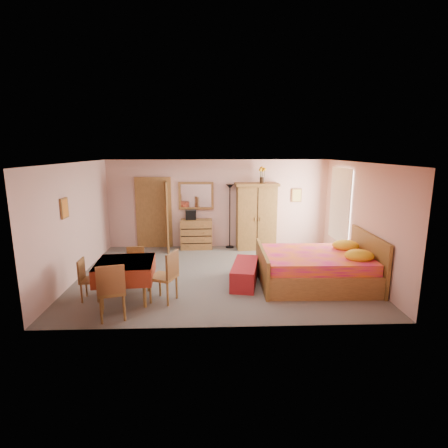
{
  "coord_description": "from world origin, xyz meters",
  "views": [
    {
      "loc": [
        -0.2,
        -7.8,
        2.87
      ],
      "look_at": [
        0.1,
        0.3,
        1.15
      ],
      "focal_mm": 28.0,
      "sensor_mm": 36.0,
      "label": 1
    }
  ],
  "objects_px": {
    "bench": "(245,273)",
    "sunflower_vase": "(262,175)",
    "chair_north": "(136,267)",
    "stereo": "(191,215)",
    "bed": "(315,259)",
    "floor_lamp": "(230,216)",
    "chair_south": "(112,290)",
    "wardrobe": "(256,216)",
    "dining_table": "(126,281)",
    "chair_west": "(91,279)",
    "chest_of_drawers": "(196,234)",
    "chair_east": "(163,276)",
    "wall_mirror": "(196,196)"
  },
  "relations": [
    {
      "from": "chair_north",
      "to": "stereo",
      "type": "bearing_deg",
      "value": -117.34
    },
    {
      "from": "bench",
      "to": "sunflower_vase",
      "type": "bearing_deg",
      "value": 75.17
    },
    {
      "from": "wall_mirror",
      "to": "dining_table",
      "type": "relative_size",
      "value": 0.97
    },
    {
      "from": "bench",
      "to": "chest_of_drawers",
      "type": "bearing_deg",
      "value": 112.62
    },
    {
      "from": "bench",
      "to": "chair_west",
      "type": "xyz_separation_m",
      "value": [
        -3.07,
        -0.75,
        0.19
      ]
    },
    {
      "from": "dining_table",
      "to": "chair_south",
      "type": "bearing_deg",
      "value": -94.98
    },
    {
      "from": "stereo",
      "to": "bed",
      "type": "xyz_separation_m",
      "value": [
        2.85,
        -2.95,
        -0.45
      ]
    },
    {
      "from": "chest_of_drawers",
      "to": "sunflower_vase",
      "type": "distance_m",
      "value": 2.59
    },
    {
      "from": "bench",
      "to": "chair_east",
      "type": "xyz_separation_m",
      "value": [
        -1.66,
        -0.87,
        0.28
      ]
    },
    {
      "from": "wardrobe",
      "to": "sunflower_vase",
      "type": "height_order",
      "value": "sunflower_vase"
    },
    {
      "from": "dining_table",
      "to": "chair_east",
      "type": "height_order",
      "value": "chair_east"
    },
    {
      "from": "stereo",
      "to": "bed",
      "type": "relative_size",
      "value": 0.13
    },
    {
      "from": "bench",
      "to": "chair_south",
      "type": "relative_size",
      "value": 1.32
    },
    {
      "from": "wall_mirror",
      "to": "dining_table",
      "type": "distance_m",
      "value": 4.16
    },
    {
      "from": "dining_table",
      "to": "chest_of_drawers",
      "type": "bearing_deg",
      "value": 71.32
    },
    {
      "from": "wall_mirror",
      "to": "sunflower_vase",
      "type": "bearing_deg",
      "value": -5.66
    },
    {
      "from": "chest_of_drawers",
      "to": "floor_lamp",
      "type": "xyz_separation_m",
      "value": [
        0.99,
        0.07,
        0.51
      ]
    },
    {
      "from": "chair_north",
      "to": "sunflower_vase",
      "type": "bearing_deg",
      "value": -145.41
    },
    {
      "from": "chest_of_drawers",
      "to": "bed",
      "type": "bearing_deg",
      "value": -48.75
    },
    {
      "from": "floor_lamp",
      "to": "chair_south",
      "type": "distance_m",
      "value": 4.98
    },
    {
      "from": "chair_north",
      "to": "chair_south",
      "type": "bearing_deg",
      "value": 78.3
    },
    {
      "from": "chair_south",
      "to": "floor_lamp",
      "type": "bearing_deg",
      "value": 46.96
    },
    {
      "from": "wardrobe",
      "to": "chair_east",
      "type": "bearing_deg",
      "value": -124.08
    },
    {
      "from": "dining_table",
      "to": "stereo",
      "type": "bearing_deg",
      "value": 73.87
    },
    {
      "from": "chest_of_drawers",
      "to": "chair_east",
      "type": "xyz_separation_m",
      "value": [
        -0.49,
        -3.68,
        0.07
      ]
    },
    {
      "from": "stereo",
      "to": "chair_north",
      "type": "relative_size",
      "value": 0.37
    },
    {
      "from": "stereo",
      "to": "wardrobe",
      "type": "relative_size",
      "value": 0.16
    },
    {
      "from": "bed",
      "to": "chair_south",
      "type": "relative_size",
      "value": 2.38
    },
    {
      "from": "chair_west",
      "to": "chair_south",
      "type": "bearing_deg",
      "value": 35.83
    },
    {
      "from": "floor_lamp",
      "to": "chair_north",
      "type": "height_order",
      "value": "floor_lamp"
    },
    {
      "from": "chair_north",
      "to": "chair_east",
      "type": "relative_size",
      "value": 0.82
    },
    {
      "from": "sunflower_vase",
      "to": "chair_west",
      "type": "bearing_deg",
      "value": -137.04
    },
    {
      "from": "dining_table",
      "to": "chair_west",
      "type": "bearing_deg",
      "value": 176.87
    },
    {
      "from": "bench",
      "to": "dining_table",
      "type": "bearing_deg",
      "value": -161.72
    },
    {
      "from": "wall_mirror",
      "to": "chair_east",
      "type": "bearing_deg",
      "value": -96.04
    },
    {
      "from": "wall_mirror",
      "to": "chair_east",
      "type": "distance_m",
      "value": 4.06
    },
    {
      "from": "dining_table",
      "to": "chair_south",
      "type": "relative_size",
      "value": 1.05
    },
    {
      "from": "wardrobe",
      "to": "chair_north",
      "type": "relative_size",
      "value": 2.36
    },
    {
      "from": "chest_of_drawers",
      "to": "floor_lamp",
      "type": "relative_size",
      "value": 0.48
    },
    {
      "from": "bed",
      "to": "bench",
      "type": "height_order",
      "value": "bed"
    },
    {
      "from": "stereo",
      "to": "floor_lamp",
      "type": "height_order",
      "value": "floor_lamp"
    },
    {
      "from": "sunflower_vase",
      "to": "chair_south",
      "type": "bearing_deg",
      "value": -126.43
    },
    {
      "from": "chest_of_drawers",
      "to": "chair_west",
      "type": "distance_m",
      "value": 4.04
    },
    {
      "from": "sunflower_vase",
      "to": "wardrobe",
      "type": "bearing_deg",
      "value": -165.88
    },
    {
      "from": "stereo",
      "to": "chair_west",
      "type": "xyz_separation_m",
      "value": [
        -1.74,
        -3.62,
        -0.6
      ]
    },
    {
      "from": "stereo",
      "to": "bed",
      "type": "bearing_deg",
      "value": -45.93
    },
    {
      "from": "chair_south",
      "to": "bench",
      "type": "bearing_deg",
      "value": 16.2
    },
    {
      "from": "dining_table",
      "to": "chair_north",
      "type": "distance_m",
      "value": 0.74
    },
    {
      "from": "chair_east",
      "to": "chair_west",
      "type": "bearing_deg",
      "value": 106.59
    },
    {
      "from": "chest_of_drawers",
      "to": "dining_table",
      "type": "distance_m",
      "value": 3.8
    }
  ]
}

